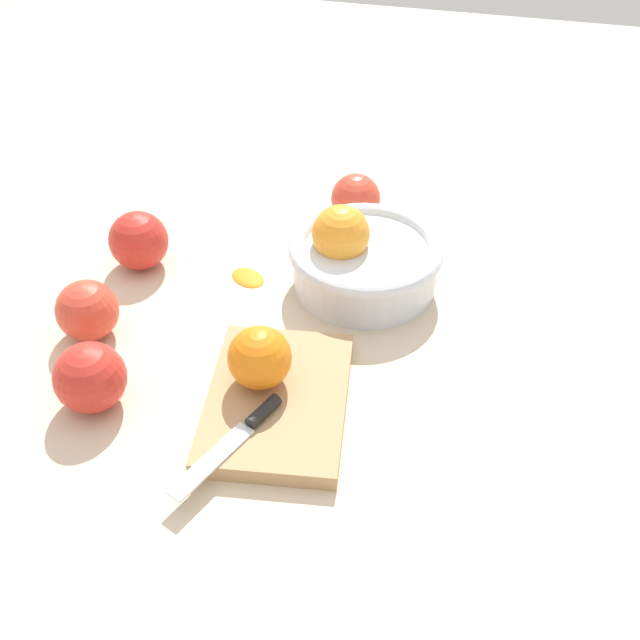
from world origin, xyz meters
name	(u,v)px	position (x,y,z in m)	size (l,w,h in m)	color
ground_plane	(281,322)	(0.00, 0.00, 0.00)	(2.40, 2.40, 0.00)	beige
bowl	(362,258)	(-0.10, 0.08, 0.04)	(0.20, 0.20, 0.11)	silver
cutting_board	(277,401)	(0.14, 0.04, 0.01)	(0.21, 0.15, 0.02)	tan
orange_on_board	(260,358)	(0.12, 0.01, 0.06)	(0.07, 0.07, 0.07)	orange
knife	(243,432)	(0.20, 0.02, 0.03)	(0.15, 0.07, 0.01)	silver
apple_front_left	(139,241)	(-0.07, -0.22, 0.04)	(0.08, 0.08, 0.08)	red
apple_back_left	(356,198)	(-0.25, 0.04, 0.04)	(0.07, 0.07, 0.07)	#D6422D
apple_front_right	(90,378)	(0.18, -0.16, 0.04)	(0.08, 0.08, 0.08)	red
apple_front_right_2	(87,310)	(0.08, -0.22, 0.04)	(0.08, 0.08, 0.08)	#D6422D
citrus_peel	(248,276)	(-0.08, -0.07, 0.00)	(0.05, 0.04, 0.01)	orange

